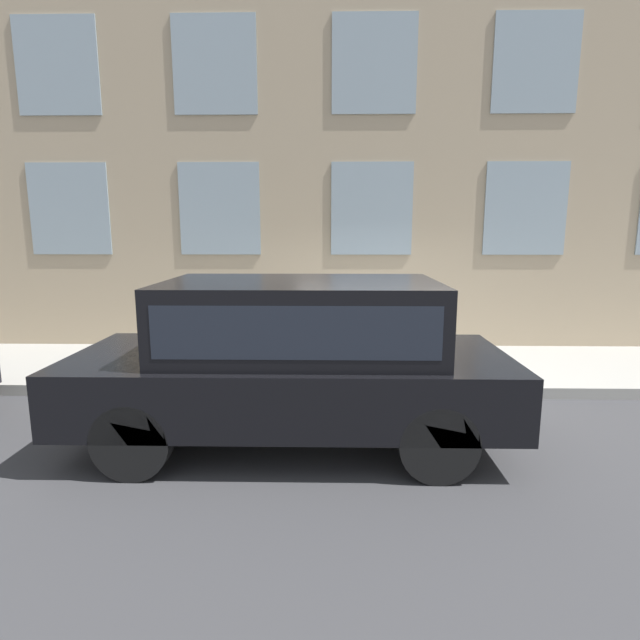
% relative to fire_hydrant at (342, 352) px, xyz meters
% --- Properties ---
extents(ground_plane, '(80.00, 80.00, 0.00)m').
position_rel_fire_hydrant_xyz_m(ground_plane, '(-0.47, -0.58, -0.56)').
color(ground_plane, '#38383A').
extents(sidewalk, '(2.63, 60.00, 0.16)m').
position_rel_fire_hydrant_xyz_m(sidewalk, '(0.84, -0.58, -0.48)').
color(sidewalk, '#9E9B93').
rests_on(sidewalk, ground_plane).
extents(building_facade, '(0.33, 40.00, 8.12)m').
position_rel_fire_hydrant_xyz_m(building_facade, '(2.31, -0.58, 3.50)').
color(building_facade, tan).
rests_on(building_facade, ground_plane).
extents(fire_hydrant, '(0.37, 0.47, 0.78)m').
position_rel_fire_hydrant_xyz_m(fire_hydrant, '(0.00, 0.00, 0.00)').
color(fire_hydrant, '#2D7260').
rests_on(fire_hydrant, sidewalk).
extents(person, '(0.36, 0.24, 1.50)m').
position_rel_fire_hydrant_xyz_m(person, '(0.16, 0.68, 0.50)').
color(person, '#726651').
rests_on(person, sidewalk).
extents(parked_truck_black_near, '(1.97, 4.70, 1.83)m').
position_rel_fire_hydrant_xyz_m(parked_truck_black_near, '(-1.97, 0.57, 0.49)').
color(parked_truck_black_near, black).
rests_on(parked_truck_black_near, ground_plane).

